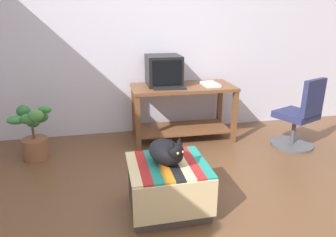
% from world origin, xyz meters
% --- Properties ---
extents(ground_plane, '(14.00, 14.00, 0.00)m').
position_xyz_m(ground_plane, '(0.00, 0.00, 0.00)').
color(ground_plane, brown).
extents(back_wall, '(8.00, 0.10, 2.60)m').
position_xyz_m(back_wall, '(0.00, 2.05, 1.30)').
color(back_wall, silver).
rests_on(back_wall, ground_plane).
extents(desk, '(1.33, 0.65, 0.72)m').
position_xyz_m(desk, '(0.41, 1.60, 0.49)').
color(desk, brown).
rests_on(desk, ground_plane).
extents(tv_monitor, '(0.44, 0.47, 0.38)m').
position_xyz_m(tv_monitor, '(0.18, 1.71, 0.91)').
color(tv_monitor, black).
rests_on(tv_monitor, desk).
extents(keyboard, '(0.41, 0.18, 0.02)m').
position_xyz_m(keyboard, '(0.21, 1.46, 0.73)').
color(keyboard, black).
rests_on(keyboard, desk).
extents(book, '(0.20, 0.30, 0.03)m').
position_xyz_m(book, '(0.76, 1.55, 0.74)').
color(book, white).
rests_on(book, desk).
extents(ottoman_with_blanket, '(0.65, 0.61, 0.42)m').
position_xyz_m(ottoman_with_blanket, '(-0.11, 0.08, 0.21)').
color(ottoman_with_blanket, '#4C4238').
rests_on(ottoman_with_blanket, ground_plane).
extents(cat, '(0.36, 0.45, 0.26)m').
position_xyz_m(cat, '(-0.12, 0.09, 0.53)').
color(cat, black).
rests_on(cat, ottoman_with_blanket).
extents(potted_plant, '(0.46, 0.37, 0.63)m').
position_xyz_m(potted_plant, '(-1.41, 1.36, 0.30)').
color(potted_plant, brown).
rests_on(potted_plant, ground_plane).
extents(office_chair, '(0.55, 0.55, 0.89)m').
position_xyz_m(office_chair, '(1.75, 1.00, 0.39)').
color(office_chair, '#4C4C51').
rests_on(office_chair, ground_plane).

